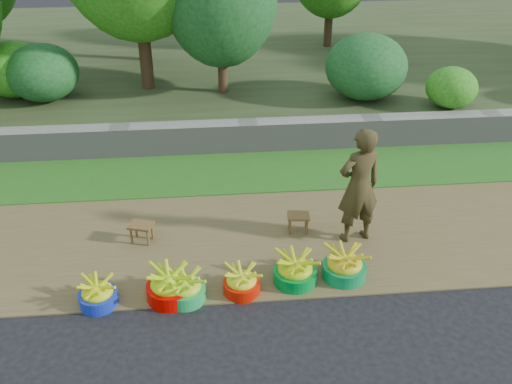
{
  "coord_description": "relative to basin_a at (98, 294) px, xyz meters",
  "views": [
    {
      "loc": [
        -0.71,
        -5.13,
        4.49
      ],
      "look_at": [
        -0.11,
        1.3,
        0.75
      ],
      "focal_mm": 40.0,
      "sensor_mm": 36.0,
      "label": 1
    }
  ],
  "objects": [
    {
      "name": "stool_right",
      "position": [
        2.56,
        1.27,
        0.08
      ],
      "size": [
        0.33,
        0.27,
        0.27
      ],
      "rotation": [
        0.0,
        0.0,
        -0.12
      ],
      "color": "brown",
      "rests_on": "dirt_shoulder"
    },
    {
      "name": "basin_d",
      "position": [
        1.68,
        0.06,
        -0.0
      ],
      "size": [
        0.45,
        0.45,
        0.34
      ],
      "color": "#C11403",
      "rests_on": "ground"
    },
    {
      "name": "basin_b",
      "position": [
        0.83,
        0.03,
        0.03
      ],
      "size": [
        0.55,
        0.55,
        0.41
      ],
      "color": "#C60500",
      "rests_on": "ground"
    },
    {
      "name": "earth_bank",
      "position": [
        2.07,
        8.85,
        0.1
      ],
      "size": [
        80.0,
        10.0,
        0.5
      ],
      "primitive_type": "cube",
      "color": "#344121",
      "rests_on": "ground"
    },
    {
      "name": "ground_plane",
      "position": [
        2.07,
        -0.15,
        -0.15
      ],
      "size": [
        120.0,
        120.0,
        0.0
      ],
      "primitive_type": "plane",
      "color": "black",
      "rests_on": "ground"
    },
    {
      "name": "basin_a",
      "position": [
        0.0,
        0.0,
        0.0
      ],
      "size": [
        0.46,
        0.46,
        0.34
      ],
      "color": "#142BAF",
      "rests_on": "ground"
    },
    {
      "name": "retaining_wall",
      "position": [
        2.07,
        3.95,
        0.12
      ],
      "size": [
        80.0,
        0.35,
        0.55
      ],
      "primitive_type": "cube",
      "color": "gray",
      "rests_on": "ground"
    },
    {
      "name": "vendor_woman",
      "position": [
        3.3,
        1.03,
        0.68
      ],
      "size": [
        0.67,
        0.52,
        1.63
      ],
      "primitive_type": "imported",
      "rotation": [
        0.0,
        0.0,
        3.37
      ],
      "color": "black",
      "rests_on": "dirt_shoulder"
    },
    {
      "name": "stool_left",
      "position": [
        0.41,
        1.22,
        0.08
      ],
      "size": [
        0.37,
        0.32,
        0.27
      ],
      "rotation": [
        0.0,
        0.0,
        -0.3
      ],
      "color": "brown",
      "rests_on": "dirt_shoulder"
    },
    {
      "name": "dirt_shoulder",
      "position": [
        2.07,
        1.1,
        -0.14
      ],
      "size": [
        80.0,
        2.5,
        0.02
      ],
      "primitive_type": "cube",
      "color": "brown",
      "rests_on": "ground"
    },
    {
      "name": "basin_c",
      "position": [
        1.01,
        -0.0,
        0.01
      ],
      "size": [
        0.48,
        0.48,
        0.36
      ],
      "color": "green",
      "rests_on": "ground"
    },
    {
      "name": "basin_f",
      "position": [
        2.97,
        0.22,
        0.03
      ],
      "size": [
        0.54,
        0.54,
        0.41
      ],
      "color": "#087D3E",
      "rests_on": "ground"
    },
    {
      "name": "grass_verge",
      "position": [
        2.07,
        3.1,
        -0.13
      ],
      "size": [
        80.0,
        1.5,
        0.04
      ],
      "primitive_type": "cube",
      "color": "#29661B",
      "rests_on": "ground"
    },
    {
      "name": "basin_e",
      "position": [
        2.35,
        0.18,
        0.03
      ],
      "size": [
        0.53,
        0.53,
        0.4
      ],
      "color": "#007827",
      "rests_on": "ground"
    }
  ]
}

